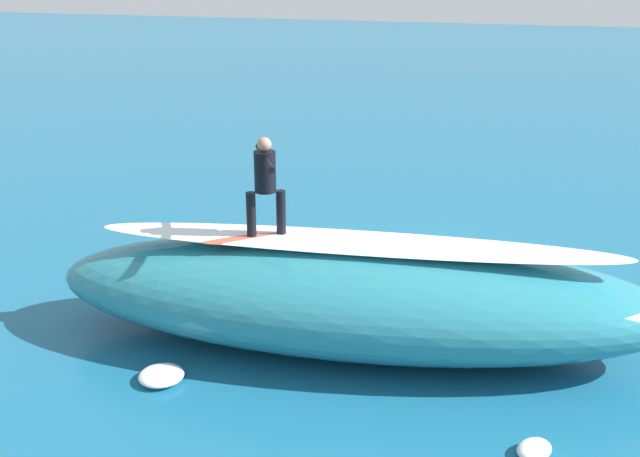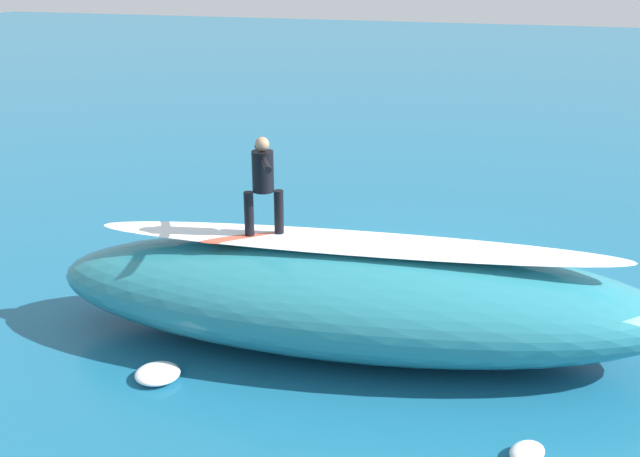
% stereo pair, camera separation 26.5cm
% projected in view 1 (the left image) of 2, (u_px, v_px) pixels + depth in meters
% --- Properties ---
extents(ground_plane, '(120.00, 120.00, 0.00)m').
position_uv_depth(ground_plane, '(427.00, 282.00, 13.68)').
color(ground_plane, '#196084').
extents(wave_crest, '(9.73, 4.10, 1.65)m').
position_uv_depth(wave_crest, '(354.00, 295.00, 11.25)').
color(wave_crest, teal).
rests_on(wave_crest, ground_plane).
extents(wave_foam_lip, '(8.08, 2.04, 0.08)m').
position_uv_depth(wave_foam_lip, '(355.00, 242.00, 10.96)').
color(wave_foam_lip, white).
rests_on(wave_foam_lip, wave_crest).
extents(surfboard_riding, '(2.05, 1.47, 0.08)m').
position_uv_depth(surfboard_riding, '(267.00, 237.00, 11.18)').
color(surfboard_riding, '#E0563D').
rests_on(surfboard_riding, wave_crest).
extents(surfer_riding, '(0.78, 1.29, 1.50)m').
position_uv_depth(surfer_riding, '(265.00, 179.00, 10.87)').
color(surfer_riding, black).
rests_on(surfer_riding, surfboard_riding).
extents(surfboard_paddling, '(1.17, 2.34, 0.07)m').
position_uv_depth(surfboard_paddling, '(361.00, 260.00, 14.60)').
color(surfboard_paddling, '#33B2D1').
rests_on(surfboard_paddling, ground_plane).
extents(surfer_paddling, '(0.71, 1.70, 0.31)m').
position_uv_depth(surfer_paddling, '(364.00, 250.00, 14.65)').
color(surfer_paddling, black).
rests_on(surfer_paddling, surfboard_paddling).
extents(foam_patch_near, '(0.57, 0.62, 0.17)m').
position_uv_depth(foam_patch_near, '(534.00, 449.00, 8.88)').
color(foam_patch_near, white).
rests_on(foam_patch_near, ground_plane).
extents(foam_patch_mid, '(0.89, 0.89, 0.18)m').
position_uv_depth(foam_patch_mid, '(161.00, 375.00, 10.45)').
color(foam_patch_mid, white).
rests_on(foam_patch_mid, ground_plane).
extents(foam_patch_far, '(0.90, 0.84, 0.08)m').
position_uv_depth(foam_patch_far, '(607.00, 302.00, 12.82)').
color(foam_patch_far, white).
rests_on(foam_patch_far, ground_plane).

